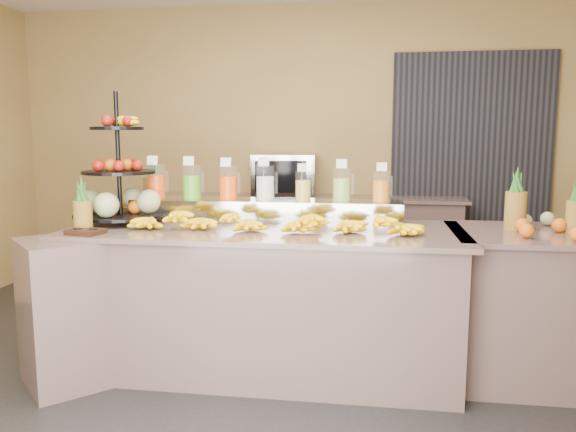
% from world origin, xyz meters
% --- Properties ---
extents(ground, '(6.00, 6.00, 0.00)m').
position_xyz_m(ground, '(0.00, 0.00, 0.00)').
color(ground, black).
rests_on(ground, ground).
extents(room_envelope, '(6.04, 5.02, 2.82)m').
position_xyz_m(room_envelope, '(0.19, 0.79, 1.88)').
color(room_envelope, olive).
rests_on(room_envelope, ground).
extents(buffet_counter, '(2.75, 1.25, 0.93)m').
position_xyz_m(buffet_counter, '(-0.12, 0.26, 0.47)').
color(buffet_counter, gray).
rests_on(buffet_counter, ground).
extents(right_counter, '(1.08, 0.88, 0.93)m').
position_xyz_m(right_counter, '(1.70, 0.40, 0.47)').
color(right_counter, gray).
rests_on(right_counter, ground).
extents(back_ledge, '(3.10, 0.55, 0.93)m').
position_xyz_m(back_ledge, '(0.00, 2.25, 0.47)').
color(back_ledge, gray).
rests_on(back_ledge, ground).
extents(pitcher_tray, '(1.85, 0.30, 0.15)m').
position_xyz_m(pitcher_tray, '(-0.05, 0.58, 1.01)').
color(pitcher_tray, gray).
rests_on(pitcher_tray, buffet_counter).
extents(juice_pitcher_orange_a, '(0.13, 0.13, 0.31)m').
position_xyz_m(juice_pitcher_orange_a, '(-0.83, 0.58, 1.18)').
color(juice_pitcher_orange_a, silver).
rests_on(juice_pitcher_orange_a, pitcher_tray).
extents(juice_pitcher_green, '(0.13, 0.13, 0.31)m').
position_xyz_m(juice_pitcher_green, '(-0.57, 0.58, 1.18)').
color(juice_pitcher_green, silver).
rests_on(juice_pitcher_green, pitcher_tray).
extents(juice_pitcher_orange_b, '(0.12, 0.13, 0.30)m').
position_xyz_m(juice_pitcher_orange_b, '(-0.31, 0.58, 1.18)').
color(juice_pitcher_orange_b, silver).
rests_on(juice_pitcher_orange_b, pitcher_tray).
extents(juice_pitcher_milk, '(0.13, 0.13, 0.31)m').
position_xyz_m(juice_pitcher_milk, '(-0.05, 0.58, 1.18)').
color(juice_pitcher_milk, silver).
rests_on(juice_pitcher_milk, pitcher_tray).
extents(juice_pitcher_lemon, '(0.11, 0.11, 0.26)m').
position_xyz_m(juice_pitcher_lemon, '(0.21, 0.58, 1.17)').
color(juice_pitcher_lemon, silver).
rests_on(juice_pitcher_lemon, pitcher_tray).
extents(juice_pitcher_lime, '(0.12, 0.13, 0.29)m').
position_xyz_m(juice_pitcher_lime, '(0.47, 0.58, 1.18)').
color(juice_pitcher_lime, silver).
rests_on(juice_pitcher_lime, pitcher_tray).
extents(juice_pitcher_orange_c, '(0.11, 0.12, 0.27)m').
position_xyz_m(juice_pitcher_orange_c, '(0.73, 0.58, 1.17)').
color(juice_pitcher_orange_c, silver).
rests_on(juice_pitcher_orange_c, pitcher_tray).
extents(banana_heap, '(1.81, 0.16, 0.15)m').
position_xyz_m(banana_heap, '(0.06, 0.22, 1.00)').
color(banana_heap, yellow).
rests_on(banana_heap, buffet_counter).
extents(fruit_stand, '(0.79, 0.79, 0.88)m').
position_xyz_m(fruit_stand, '(-0.98, 0.40, 1.15)').
color(fruit_stand, black).
rests_on(fruit_stand, buffet_counter).
extents(condiment_caddy, '(0.23, 0.19, 0.03)m').
position_xyz_m(condiment_caddy, '(-1.02, -0.08, 0.94)').
color(condiment_caddy, black).
rests_on(condiment_caddy, buffet_counter).
extents(pineapple_left_a, '(0.11, 0.11, 0.35)m').
position_xyz_m(pineapple_left_a, '(-1.08, 0.01, 1.06)').
color(pineapple_left_a, brown).
rests_on(pineapple_left_a, buffet_counter).
extents(pineapple_left_b, '(0.16, 0.16, 0.45)m').
position_xyz_m(pineapple_left_b, '(-0.90, 0.72, 1.10)').
color(pineapple_left_b, brown).
rests_on(pineapple_left_b, buffet_counter).
extents(right_fruit_pile, '(0.45, 0.43, 0.24)m').
position_xyz_m(right_fruit_pile, '(1.71, 0.35, 1.01)').
color(right_fruit_pile, brown).
rests_on(right_fruit_pile, right_counter).
extents(oven_warmer, '(0.63, 0.47, 0.40)m').
position_xyz_m(oven_warmer, '(-0.18, 2.25, 1.13)').
color(oven_warmer, gray).
rests_on(oven_warmer, back_ledge).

